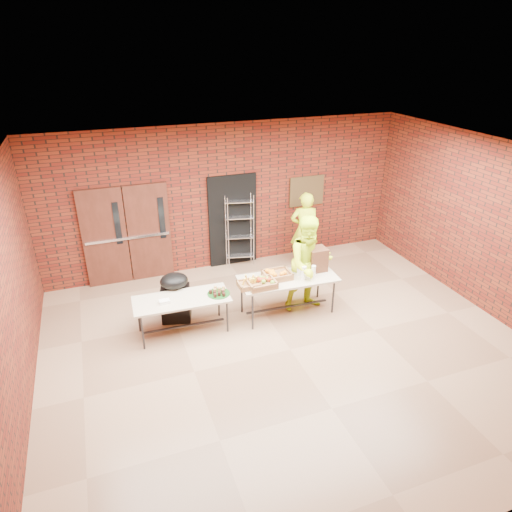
# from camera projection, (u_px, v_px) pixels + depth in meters

# --- Properties ---
(room) EXTENTS (8.08, 7.08, 3.28)m
(room) POSITION_uv_depth(u_px,v_px,m) (294.00, 265.00, 7.00)
(room) COLOR #866348
(room) RESTS_ON ground
(double_doors) EXTENTS (1.78, 0.12, 2.10)m
(double_doors) POSITION_uv_depth(u_px,v_px,m) (128.00, 235.00, 9.46)
(double_doors) COLOR #4F2116
(double_doors) RESTS_ON room
(dark_doorway) EXTENTS (1.10, 0.06, 2.10)m
(dark_doorway) POSITION_uv_depth(u_px,v_px,m) (233.00, 221.00, 10.20)
(dark_doorway) COLOR black
(dark_doorway) RESTS_ON room
(bronze_plaque) EXTENTS (0.85, 0.04, 0.70)m
(bronze_plaque) POSITION_uv_depth(u_px,v_px,m) (307.00, 191.00, 10.53)
(bronze_plaque) COLOR #43321B
(bronze_plaque) RESTS_ON room
(wire_rack) EXTENTS (0.64, 0.34, 1.67)m
(wire_rack) POSITION_uv_depth(u_px,v_px,m) (240.00, 231.00, 10.21)
(wire_rack) COLOR silver
(wire_rack) RESTS_ON room
(table_left) EXTENTS (1.68, 0.76, 0.68)m
(table_left) POSITION_uv_depth(u_px,v_px,m) (182.00, 301.00, 7.90)
(table_left) COLOR #C4B995
(table_left) RESTS_ON room
(table_right) EXTENTS (1.86, 0.85, 0.75)m
(table_right) POSITION_uv_depth(u_px,v_px,m) (288.00, 281.00, 8.45)
(table_right) COLOR #C4B995
(table_right) RESTS_ON room
(basket_bananas) EXTENTS (0.40, 0.31, 0.12)m
(basket_bananas) POSITION_uv_depth(u_px,v_px,m) (250.00, 284.00, 8.09)
(basket_bananas) COLOR #A76E43
(basket_bananas) RESTS_ON table_right
(basket_oranges) EXTENTS (0.50, 0.39, 0.16)m
(basket_oranges) POSITION_uv_depth(u_px,v_px,m) (277.00, 275.00, 8.39)
(basket_oranges) COLOR #A76E43
(basket_oranges) RESTS_ON table_right
(basket_apples) EXTENTS (0.50, 0.39, 0.15)m
(basket_apples) POSITION_uv_depth(u_px,v_px,m) (262.00, 283.00, 8.09)
(basket_apples) COLOR #A76E43
(basket_apples) RESTS_ON table_right
(muffin_tray) EXTENTS (0.40, 0.40, 0.10)m
(muffin_tray) POSITION_uv_depth(u_px,v_px,m) (219.00, 292.00, 8.00)
(muffin_tray) COLOR #144E16
(muffin_tray) RESTS_ON table_left
(napkin_box) EXTENTS (0.18, 0.12, 0.06)m
(napkin_box) POSITION_uv_depth(u_px,v_px,m) (165.00, 302.00, 7.73)
(napkin_box) COLOR white
(napkin_box) RESTS_ON table_left
(coffee_dispenser) EXTENTS (0.34, 0.31, 0.45)m
(coffee_dispenser) POSITION_uv_depth(u_px,v_px,m) (317.00, 259.00, 8.61)
(coffee_dispenser) COLOR #4F2B1B
(coffee_dispenser) RESTS_ON table_right
(cup_stack_front) EXTENTS (0.09, 0.09, 0.26)m
(cup_stack_front) POSITION_uv_depth(u_px,v_px,m) (304.00, 273.00, 8.31)
(cup_stack_front) COLOR white
(cup_stack_front) RESTS_ON table_right
(cup_stack_mid) EXTENTS (0.08, 0.08, 0.24)m
(cup_stack_mid) POSITION_uv_depth(u_px,v_px,m) (313.00, 272.00, 8.38)
(cup_stack_mid) COLOR white
(cup_stack_mid) RESTS_ON table_right
(cup_stack_back) EXTENTS (0.09, 0.09, 0.26)m
(cup_stack_back) POSITION_uv_depth(u_px,v_px,m) (299.00, 269.00, 8.46)
(cup_stack_back) COLOR white
(cup_stack_back) RESTS_ON table_right
(covered_grill) EXTENTS (0.61, 0.55, 0.94)m
(covered_grill) POSITION_uv_depth(u_px,v_px,m) (175.00, 297.00, 8.35)
(covered_grill) COLOR black
(covered_grill) RESTS_ON room
(volunteer_woman) EXTENTS (0.73, 0.59, 1.73)m
(volunteer_woman) POSITION_uv_depth(u_px,v_px,m) (304.00, 230.00, 10.21)
(volunteer_woman) COLOR #DBFF1C
(volunteer_woman) RESTS_ON room
(volunteer_man) EXTENTS (0.92, 0.71, 1.88)m
(volunteer_man) POSITION_uv_depth(u_px,v_px,m) (309.00, 263.00, 8.52)
(volunteer_man) COLOR #DBFF1C
(volunteer_man) RESTS_ON room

